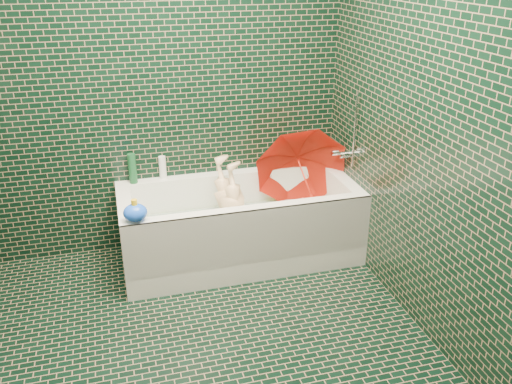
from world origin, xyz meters
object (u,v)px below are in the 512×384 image
object	(u,v)px
child	(235,218)
umbrella	(304,178)
rubber_duck	(301,159)
bath_toy	(135,212)
bathtub	(240,232)

from	to	relation	value
child	umbrella	bearing A→B (deg)	74.95
child	rubber_duck	bearing A→B (deg)	102.26
rubber_duck	bath_toy	xyz separation A→B (m)	(-1.33, -0.67, 0.02)
bath_toy	umbrella	bearing A→B (deg)	-0.91
rubber_duck	bath_toy	bearing A→B (deg)	-148.41
bathtub	umbrella	distance (m)	0.62
rubber_duck	child	bearing A→B (deg)	-148.05
umbrella	bath_toy	xyz separation A→B (m)	(-1.25, -0.35, 0.04)
bathtub	bath_toy	size ratio (longest dim) A/B	9.56
bathtub	rubber_duck	xyz separation A→B (m)	(0.59, 0.36, 0.38)
bathtub	child	world-z (taller)	bathtub
bathtub	child	size ratio (longest dim) A/B	1.85
child	rubber_duck	size ratio (longest dim) A/B	7.84
child	bath_toy	size ratio (longest dim) A/B	5.16
child	umbrella	size ratio (longest dim) A/B	1.36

